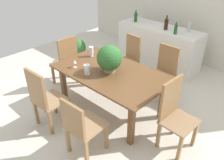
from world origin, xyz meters
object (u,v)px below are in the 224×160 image
object	(u,v)px
wine_bottle_dark	(176,29)
potted_plant_floor	(78,49)
chair_far_left	(129,57)
dining_table	(110,76)
chair_far_right	(164,70)
crystal_vase_center_near	(87,68)
chair_near_left	(44,97)
flower_centerpiece	(110,58)
wine_bottle_amber	(136,17)
chair_near_right	(81,126)
wine_bottle_clear	(189,27)
crystal_vase_left	(91,51)
wine_bottle_tall	(166,24)
chair_foot_end	(174,111)
chair_head_end	(66,60)
kitchen_counter	(158,46)
wine_glass	(75,62)

from	to	relation	value
wine_bottle_dark	potted_plant_floor	xyz separation A→B (m)	(-2.05, -0.95, -0.73)
chair_far_left	dining_table	bearing A→B (deg)	-62.23
chair_far_right	crystal_vase_center_near	world-z (taller)	chair_far_right
chair_near_left	flower_centerpiece	size ratio (longest dim) A/B	2.30
chair_near_left	wine_bottle_amber	world-z (taller)	wine_bottle_amber
chair_near_right	wine_bottle_clear	size ratio (longest dim) A/B	3.76
potted_plant_floor	crystal_vase_left	bearing A→B (deg)	-29.20
crystal_vase_center_near	wine_bottle_tall	xyz separation A→B (m)	(-0.00, 2.29, 0.20)
crystal_vase_center_near	wine_bottle_amber	distance (m)	2.47
chair_near_right	chair_near_left	xyz separation A→B (m)	(-0.84, -0.01, 0.05)
dining_table	crystal_vase_center_near	size ratio (longest dim) A/B	11.20
chair_foot_end	wine_bottle_clear	xyz separation A→B (m)	(-0.97, 2.18, 0.45)
chair_foot_end	wine_bottle_clear	size ratio (longest dim) A/B	4.25
chair_near_left	flower_centerpiece	bearing A→B (deg)	-115.29
chair_foot_end	chair_head_end	bearing A→B (deg)	93.47
wine_bottle_tall	chair_near_right	bearing A→B (deg)	-78.17
chair_far_right	potted_plant_floor	bearing A→B (deg)	-177.35
kitchen_counter	crystal_vase_center_near	bearing A→B (deg)	-85.68
wine_bottle_tall	wine_bottle_clear	xyz separation A→B (m)	(0.43, 0.21, -0.03)
dining_table	chair_head_end	size ratio (longest dim) A/B	1.77
chair_near_right	potted_plant_floor	xyz separation A→B (m)	(-2.38, 1.92, -0.21)
chair_near_left	crystal_vase_center_near	distance (m)	0.79
chair_near_right	wine_bottle_amber	world-z (taller)	wine_bottle_amber
chair_near_left	chair_far_left	distance (m)	2.02
flower_centerpiece	wine_bottle_clear	world-z (taller)	flower_centerpiece
flower_centerpiece	chair_foot_end	bearing A→B (deg)	1.10
wine_bottle_dark	crystal_vase_left	bearing A→B (deg)	-113.83
dining_table	chair_far_right	distance (m)	1.10
crystal_vase_center_near	wine_bottle_dark	world-z (taller)	wine_bottle_dark
chair_foot_end	wine_glass	xyz separation A→B (m)	(-1.72, -0.31, 0.28)
chair_near_right	potted_plant_floor	world-z (taller)	chair_near_right
wine_bottle_tall	potted_plant_floor	xyz separation A→B (m)	(-1.76, -1.06, -0.75)
wine_bottle_tall	dining_table	bearing A→B (deg)	-84.18
flower_centerpiece	crystal_vase_left	bearing A→B (deg)	163.02
dining_table	wine_glass	distance (m)	0.64
chair_near_left	wine_bottle_tall	distance (m)	3.04
dining_table	wine_bottle_clear	distance (m)	2.23
chair_foot_end	wine_bottle_tall	xyz separation A→B (m)	(-1.39, 1.97, 0.48)
crystal_vase_left	wine_bottle_amber	size ratio (longest dim) A/B	0.68
chair_foot_end	flower_centerpiece	world-z (taller)	flower_centerpiece
crystal_vase_left	wine_bottle_tall	distance (m)	1.86
wine_bottle_clear	wine_bottle_dark	bearing A→B (deg)	-112.02
wine_glass	chair_head_end	bearing A→B (deg)	155.73
wine_bottle_amber	chair_head_end	bearing A→B (deg)	-94.17
dining_table	flower_centerpiece	bearing A→B (deg)	-81.82
crystal_vase_center_near	chair_far_right	bearing A→B (deg)	64.90
chair_foot_end	chair_head_end	world-z (taller)	chair_head_end
chair_near_left	chair_far_left	world-z (taller)	chair_near_left
flower_centerpiece	dining_table	bearing A→B (deg)	98.18
chair_head_end	flower_centerpiece	bearing A→B (deg)	91.43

